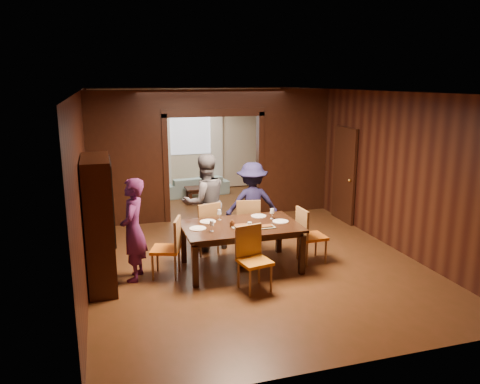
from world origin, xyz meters
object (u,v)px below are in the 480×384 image
object	(u,v)px
sofa	(195,185)
person_navy	(252,204)
chair_right	(312,235)
hutch	(99,223)
chair_left	(166,247)
chair_far_r	(247,223)
person_purple	(133,230)
coffee_table	(201,195)
dining_table	(241,247)
chair_far_l	(204,227)
person_grey	(205,202)
chair_near	(255,260)

from	to	relation	value
sofa	person_navy	bearing A→B (deg)	85.48
chair_right	hutch	world-z (taller)	hutch
chair_left	chair_far_r	size ratio (longest dim) A/B	1.00
sofa	chair_left	bearing A→B (deg)	65.76
person_purple	coffee_table	world-z (taller)	person_purple
chair_far_r	hutch	xyz separation A→B (m)	(-2.64, -0.94, 0.52)
chair_right	coffee_table	bearing A→B (deg)	10.12
hutch	person_navy	bearing A→B (deg)	21.55
person_purple	dining_table	bearing A→B (deg)	103.81
dining_table	coffee_table	size ratio (longest dim) A/B	2.41
coffee_table	hutch	world-z (taller)	hutch
dining_table	chair_far_l	distance (m)	1.00
person_grey	chair_left	world-z (taller)	person_grey
person_grey	chair_right	size ratio (longest dim) A/B	1.85
sofa	chair_near	distance (m)	6.22
person_grey	dining_table	size ratio (longest dim) A/B	0.93
dining_table	chair_left	bearing A→B (deg)	178.42
chair_far_r	person_grey	bearing A→B (deg)	-1.72
chair_left	chair_far_r	bearing A→B (deg)	137.22
chair_far_l	chair_near	world-z (taller)	same
person_grey	chair_left	xyz separation A→B (m)	(-0.89, -1.06, -0.41)
person_navy	chair_near	bearing A→B (deg)	80.37
sofa	chair_near	bearing A→B (deg)	78.88
person_navy	dining_table	xyz separation A→B (m)	(-0.55, -1.09, -0.42)
person_navy	chair_near	distance (m)	2.07
person_navy	chair_left	bearing A→B (deg)	37.61
coffee_table	chair_right	xyz separation A→B (m)	(1.00, -4.54, 0.28)
person_navy	sofa	distance (m)	4.29
hutch	person_grey	bearing A→B (deg)	30.72
coffee_table	chair_left	size ratio (longest dim) A/B	0.82
dining_table	chair_right	xyz separation A→B (m)	(1.27, -0.07, 0.10)
chair_far_r	dining_table	bearing A→B (deg)	77.57
coffee_table	chair_far_r	distance (m)	3.56
dining_table	person_purple	bearing A→B (deg)	178.01
hutch	chair_right	bearing A→B (deg)	-0.87
chair_near	hutch	bearing A→B (deg)	147.43
sofa	hutch	distance (m)	5.96
person_purple	chair_left	xyz separation A→B (m)	(0.49, -0.03, -0.33)
coffee_table	chair_near	size ratio (longest dim) A/B	0.82
person_grey	chair_far_l	bearing A→B (deg)	64.84
coffee_table	chair_far_l	xyz separation A→B (m)	(-0.69, -3.58, 0.28)
chair_near	coffee_table	bearing A→B (deg)	75.45
chair_far_l	chair_near	xyz separation A→B (m)	(0.38, -1.77, 0.00)
person_navy	chair_far_l	bearing A→B (deg)	18.36
coffee_table	chair_right	size ratio (longest dim) A/B	0.82
dining_table	chair_left	world-z (taller)	chair_left
dining_table	chair_near	distance (m)	0.88
person_purple	hutch	size ratio (longest dim) A/B	0.82
person_navy	chair_near	size ratio (longest dim) A/B	1.65
chair_near	person_grey	bearing A→B (deg)	88.07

